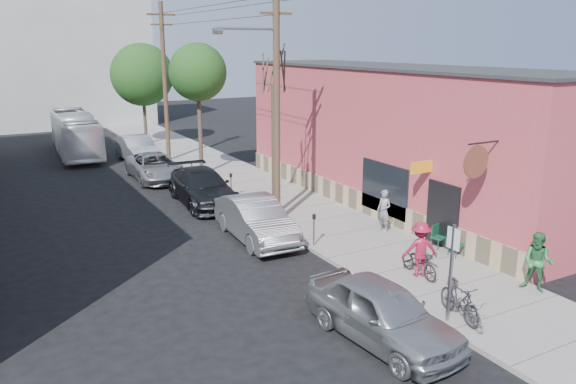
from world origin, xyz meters
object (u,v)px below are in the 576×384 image
car_2 (203,187)px  car_4 (137,149)px  tree_leafy_mid (198,73)px  patron_grey (384,211)px  patio_chair_a (439,237)px  patron_green (538,262)px  car_1 (256,219)px  cyclist (420,249)px  parked_bike_b (471,310)px  car_0 (382,312)px  utility_pole_near (275,99)px  parking_meter_near (314,225)px  tree_leafy_far (142,75)px  parking_meter_far (231,181)px  car_3 (155,167)px  sign_post (451,264)px  patio_chair_b (457,244)px  tree_bare (274,152)px  bus (75,134)px  parked_bike_a (460,301)px

car_2 → car_4: car_4 is taller
tree_leafy_mid → patron_grey: 14.59m
patio_chair_a → patron_green: bearing=-106.0°
car_1 → patron_green: bearing=-55.7°
tree_leafy_mid → car_4: (-2.13, 6.38, -5.18)m
patron_green → cyclist: bearing=-162.1°
cyclist → car_1: (-3.00, 6.17, -0.23)m
patio_chair_a → parked_bike_b: (-3.40, -4.80, -0.04)m
car_0 → patio_chair_a: bearing=29.7°
utility_pole_near → cyclist: utility_pole_near is taller
parking_meter_near → patron_green: bearing=-60.0°
parking_meter_near → tree_leafy_far: bearing=88.8°
parked_bike_b → car_4: bearing=114.6°
parking_meter_far → car_3: (-2.04, 6.23, -0.23)m
sign_post → patio_chair_a: (3.81, 4.36, -1.24)m
sign_post → car_4: 26.81m
parked_bike_b → car_2: car_2 is taller
utility_pole_near → car_0: (-2.16, -10.01, -4.59)m
patio_chair_b → tree_leafy_mid: bearing=84.7°
tree_leafy_mid → sign_post: bearing=-91.3°
parking_meter_near → car_4: (-1.58, 19.84, -0.14)m
parking_meter_far → car_4: car_4 is taller
utility_pole_near → patio_chair_a: (3.77, -5.88, -4.82)m
patron_grey → cyclist: (-1.81, -4.16, 0.05)m
car_2 → parking_meter_near: bearing=-76.5°
parking_meter_near → tree_bare: bearing=82.6°
car_2 → tree_bare: bearing=-58.7°
parking_meter_near → utility_pole_near: bearing=87.6°
car_2 → parking_meter_far: bearing=-2.3°
patio_chair_b → patron_green: bearing=-107.1°
tree_leafy_mid → car_4: tree_leafy_mid is taller
parking_meter_far → bus: size_ratio=0.12×
parking_meter_far → parked_bike_b: (0.51, -15.18, -0.43)m
cyclist → bus: size_ratio=0.17×
parked_bike_b → car_4: size_ratio=0.30×
tree_leafy_far → cyclist: bearing=-88.1°
parking_meter_near → patio_chair_a: (3.91, -2.54, -0.39)m
parked_bike_b → parking_meter_far: bearing=112.1°
car_3 → bus: bus is taller
tree_bare → patio_chair_a: (3.36, -6.79, -2.44)m
utility_pole_near → patron_green: 11.63m
parking_meter_far → parked_bike_a: size_ratio=0.69×
car_3 → tree_bare: bearing=-73.9°
parked_bike_b → car_2: bearing=117.5°
car_1 → car_4: size_ratio=1.00×
car_4 → car_1: bearing=-91.0°
sign_post → car_3: sign_post is taller
tree_leafy_far → patron_green: size_ratio=3.99×
parked_bike_a → patron_green: bearing=14.3°
parked_bike_a → bus: bearing=110.4°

